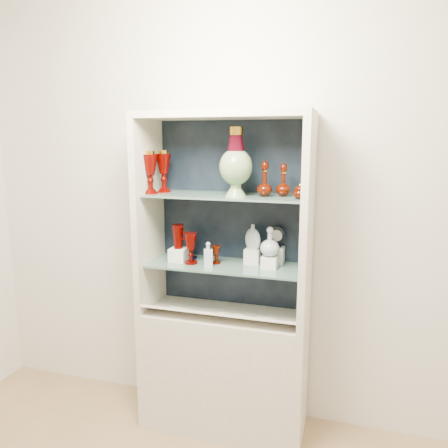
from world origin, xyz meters
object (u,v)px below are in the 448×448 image
(ruby_goblet_tall, at_px, (191,248))
(ruby_goblet_small, at_px, (216,255))
(pedestal_lamp_left, at_px, (150,172))
(ruby_decanter_b, at_px, (283,179))
(enamel_urn, at_px, (236,162))
(cameo_medallion, at_px, (277,236))
(ruby_decanter_a, at_px, (265,177))
(cobalt_goblet, at_px, (191,246))
(lidded_bowl, at_px, (300,191))
(clear_square_bottle, at_px, (208,254))
(flat_flask, at_px, (253,236))
(ruby_pitcher, at_px, (178,236))
(clear_round_decanter, at_px, (270,242))
(pedestal_lamp_right, at_px, (164,171))

(ruby_goblet_tall, relative_size, ruby_goblet_small, 1.70)
(pedestal_lamp_left, bearing_deg, ruby_goblet_small, 10.17)
(ruby_goblet_small, bearing_deg, ruby_decanter_b, 2.77)
(enamel_urn, distance_m, cameo_medallion, 0.52)
(ruby_decanter_a, bearing_deg, pedestal_lamp_left, -175.37)
(ruby_goblet_tall, height_order, ruby_goblet_small, ruby_goblet_tall)
(pedestal_lamp_left, distance_m, cobalt_goblet, 0.53)
(pedestal_lamp_left, distance_m, ruby_goblet_tall, 0.51)
(enamel_urn, height_order, cameo_medallion, enamel_urn)
(lidded_bowl, xyz_separation_m, clear_square_bottle, (-0.52, -0.00, -0.39))
(clear_square_bottle, bearing_deg, ruby_goblet_small, 68.08)
(enamel_urn, relative_size, flat_flask, 2.47)
(ruby_goblet_small, distance_m, flat_flask, 0.25)
(flat_flask, bearing_deg, ruby_decanter_b, 10.35)
(ruby_decanter_a, bearing_deg, ruby_goblet_small, 177.17)
(ruby_goblet_small, xyz_separation_m, ruby_pitcher, (-0.24, -0.01, 0.10))
(clear_square_bottle, xyz_separation_m, flat_flask, (0.24, 0.13, 0.09))
(clear_round_decanter, bearing_deg, flat_flask, 150.37)
(ruby_decanter_a, distance_m, ruby_goblet_small, 0.56)
(cobalt_goblet, height_order, ruby_goblet_small, cobalt_goblet)
(pedestal_lamp_left, xyz_separation_m, pedestal_lamp_right, (0.05, 0.09, 0.00))
(ruby_decanter_a, distance_m, flat_flask, 0.38)
(lidded_bowl, xyz_separation_m, cameo_medallion, (-0.15, 0.18, -0.30))
(lidded_bowl, relative_size, cameo_medallion, 0.65)
(clear_square_bottle, distance_m, clear_round_decanter, 0.37)
(enamel_urn, distance_m, ruby_pitcher, 0.59)
(enamel_urn, xyz_separation_m, clear_round_decanter, (0.19, 0.04, -0.46))
(ruby_decanter_b, bearing_deg, lidded_bowl, -39.84)
(flat_flask, distance_m, clear_round_decanter, 0.13)
(ruby_decanter_a, xyz_separation_m, clear_round_decanter, (0.03, 0.01, -0.38))
(ruby_pitcher, bearing_deg, ruby_decanter_b, 5.19)
(lidded_bowl, bearing_deg, ruby_goblet_tall, 177.80)
(pedestal_lamp_right, xyz_separation_m, ruby_pitcher, (0.10, -0.03, -0.39))
(ruby_decanter_a, relative_size, ruby_pitcher, 1.49)
(pedestal_lamp_left, relative_size, ruby_decanter_b, 1.27)
(clear_square_bottle, xyz_separation_m, cameo_medallion, (0.38, 0.18, 0.09))
(ruby_goblet_small, distance_m, clear_round_decanter, 0.34)
(lidded_bowl, distance_m, ruby_goblet_tall, 0.74)
(cobalt_goblet, relative_size, ruby_goblet_tall, 0.84)
(cobalt_goblet, height_order, ruby_goblet_tall, ruby_goblet_tall)
(pedestal_lamp_right, xyz_separation_m, ruby_decanter_b, (0.73, -0.00, -0.03))
(ruby_goblet_tall, distance_m, ruby_pitcher, 0.12)
(ruby_goblet_small, xyz_separation_m, clear_round_decanter, (0.32, -0.00, 0.10))
(cameo_medallion, bearing_deg, enamel_urn, -126.74)
(cameo_medallion, bearing_deg, flat_flask, -143.87)
(lidded_bowl, relative_size, ruby_goblet_tall, 0.46)
(ruby_goblet_tall, height_order, cameo_medallion, cameo_medallion)
(pedestal_lamp_right, distance_m, ruby_goblet_tall, 0.50)
(ruby_pitcher, bearing_deg, flat_flask, 11.94)
(lidded_bowl, xyz_separation_m, clear_round_decanter, (-0.17, 0.07, -0.31))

